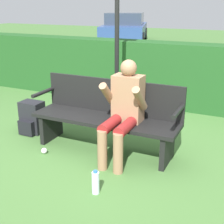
# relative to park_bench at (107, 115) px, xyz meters

# --- Properties ---
(ground_plane) EXTENTS (40.00, 40.00, 0.00)m
(ground_plane) POSITION_rel_park_bench_xyz_m (0.00, -0.07, -0.44)
(ground_plane) COLOR #426B33
(hedge_back) EXTENTS (12.00, 0.50, 1.13)m
(hedge_back) POSITION_rel_park_bench_xyz_m (0.00, 2.06, 0.12)
(hedge_back) COLOR #1E4C1E
(hedge_back) RESTS_ON ground
(park_bench) EXTENTS (1.86, 0.49, 0.87)m
(park_bench) POSITION_rel_park_bench_xyz_m (0.00, 0.00, 0.00)
(park_bench) COLOR black
(park_bench) RESTS_ON ground
(person_seated) EXTENTS (0.48, 0.66, 1.17)m
(person_seated) POSITION_rel_park_bench_xyz_m (0.29, -0.15, 0.19)
(person_seated) COLOR #997051
(person_seated) RESTS_ON ground
(backpack) EXTENTS (0.31, 0.30, 0.46)m
(backpack) POSITION_rel_park_bench_xyz_m (-1.20, 0.00, -0.23)
(backpack) COLOR black
(backpack) RESTS_ON ground
(water_bottle) EXTENTS (0.07, 0.07, 0.25)m
(water_bottle) POSITION_rel_park_bench_xyz_m (0.35, -0.97, -0.32)
(water_bottle) COLOR silver
(water_bottle) RESTS_ON ground
(signpost) EXTENTS (0.39, 0.09, 2.56)m
(signpost) POSITION_rel_park_bench_xyz_m (-0.38, 1.14, 1.04)
(signpost) COLOR black
(signpost) RESTS_ON ground
(parked_car) EXTENTS (3.00, 4.50, 1.35)m
(parked_car) POSITION_rel_park_bench_xyz_m (-4.36, 10.89, 0.19)
(parked_car) COLOR #2D4784
(parked_car) RESTS_ON ground
(litter_crumple) EXTENTS (0.07, 0.07, 0.07)m
(litter_crumple) POSITION_rel_park_bench_xyz_m (-0.63, -0.48, -0.41)
(litter_crumple) COLOR silver
(litter_crumple) RESTS_ON ground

